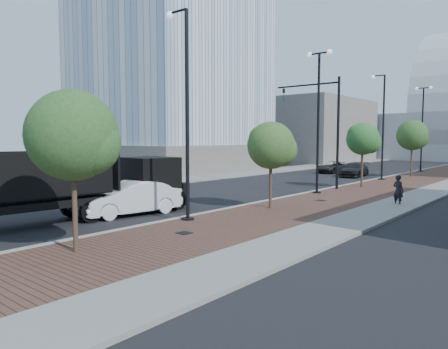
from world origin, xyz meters
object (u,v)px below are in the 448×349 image
Objects in this scene: dark_car_mid at (334,167)px; pedestrian at (398,191)px; white_sedan at (130,198)px; dump_truck at (90,190)px.

dark_car_mid is 22.54m from pedestrian.
white_sedan is 14.27m from pedestrian.
white_sedan is at bearing 69.78° from pedestrian.
dump_truck is at bearing -70.77° from dark_car_mid.
pedestrian is (9.73, 12.76, -0.47)m from dump_truck.
pedestrian is at bearing -42.05° from dark_car_mid.
dark_car_mid is (-3.52, 29.78, -0.20)m from white_sedan.
white_sedan is 29.98m from dark_car_mid.
dump_truck is at bearing -102.31° from white_sedan.
dump_truck reaches higher than dark_car_mid.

